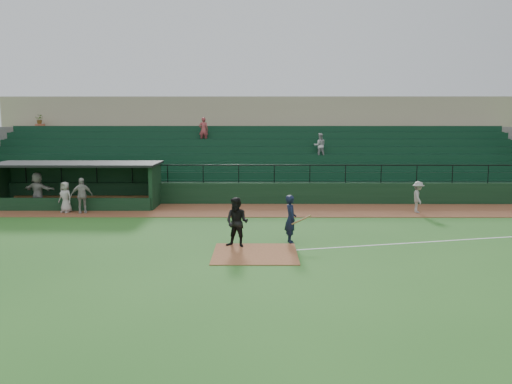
{
  "coord_description": "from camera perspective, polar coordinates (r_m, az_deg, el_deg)",
  "views": [
    {
      "loc": [
        0.13,
        -19.35,
        4.79
      ],
      "look_at": [
        0.0,
        5.0,
        1.4
      ],
      "focal_mm": 37.13,
      "sensor_mm": 36.0,
      "label": 1
    }
  ],
  "objects": [
    {
      "name": "ground",
      "position": [
        19.94,
        -0.08,
        -5.98
      ],
      "size": [
        90.0,
        90.0,
        0.0
      ],
      "primitive_type": "plane",
      "color": "#265C1E",
      "rests_on": "ground"
    },
    {
      "name": "stadium_structure",
      "position": [
        35.9,
        0.09,
        3.95
      ],
      "size": [
        38.0,
        13.08,
        6.4
      ],
      "color": "black",
      "rests_on": "ground"
    },
    {
      "name": "dugout_player_b",
      "position": [
        28.65,
        -19.85,
        -0.52
      ],
      "size": [
        0.91,
        0.77,
        1.58
      ],
      "primitive_type": "imported",
      "rotation": [
        0.0,
        0.0,
        -0.42
      ],
      "color": "#ABA5A0",
      "rests_on": "warning_track"
    },
    {
      "name": "dugout_player_c",
      "position": [
        30.45,
        -22.46,
        0.17
      ],
      "size": [
        1.89,
        1.05,
        1.94
      ],
      "primitive_type": "imported",
      "rotation": [
        0.0,
        0.0,
        2.86
      ],
      "color": "#A6A19C",
      "rests_on": "warning_track"
    },
    {
      "name": "dugout_player_a",
      "position": [
        28.21,
        -18.28,
        -0.35
      ],
      "size": [
        1.14,
        0.8,
        1.8
      ],
      "primitive_type": "imported",
      "rotation": [
        0.0,
        0.0,
        0.38
      ],
      "color": "#A39E98",
      "rests_on": "warning_track"
    },
    {
      "name": "umpire",
      "position": [
        19.79,
        -2.06,
        -3.3
      ],
      "size": [
        1.11,
        0.99,
        1.88
      ],
      "primitive_type": "imported",
      "rotation": [
        0.0,
        0.0,
        -0.37
      ],
      "color": "black",
      "rests_on": "ground"
    },
    {
      "name": "dugout",
      "position": [
        30.75,
        -18.44,
        1.06
      ],
      "size": [
        8.9,
        3.2,
        2.42
      ],
      "color": "black",
      "rests_on": "ground"
    },
    {
      "name": "home_plate_dirt",
      "position": [
        18.96,
        -0.1,
        -6.66
      ],
      "size": [
        3.0,
        3.0,
        0.03
      ],
      "primitive_type": "cube",
      "color": "brown",
      "rests_on": "ground"
    },
    {
      "name": "runner",
      "position": [
        28.12,
        17.06,
        -0.52
      ],
      "size": [
        0.71,
        1.1,
        1.6
      ],
      "primitive_type": "imported",
      "rotation": [
        0.0,
        0.0,
        1.46
      ],
      "color": "gray",
      "rests_on": "warning_track"
    },
    {
      "name": "batter_at_plate",
      "position": [
        20.47,
        3.76,
        -2.93
      ],
      "size": [
        1.07,
        0.75,
        1.88
      ],
      "color": "black",
      "rests_on": "ground"
    },
    {
      "name": "foul_line",
      "position": [
        22.52,
        20.83,
        -4.87
      ],
      "size": [
        17.49,
        4.44,
        0.01
      ],
      "primitive_type": "cube",
      "rotation": [
        0.0,
        0.0,
        0.24
      ],
      "color": "white",
      "rests_on": "ground"
    },
    {
      "name": "warning_track",
      "position": [
        27.77,
        0.03,
        -1.98
      ],
      "size": [
        40.0,
        4.0,
        0.03
      ],
      "primitive_type": "cube",
      "color": "brown",
      "rests_on": "ground"
    }
  ]
}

